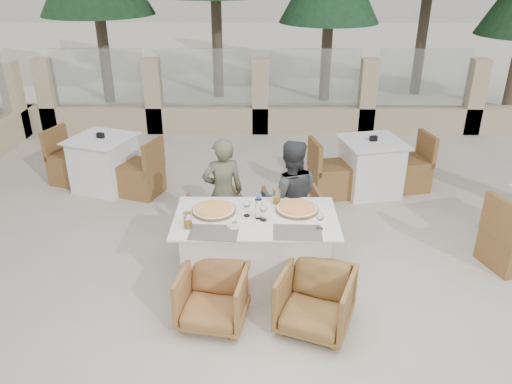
{
  "coord_description": "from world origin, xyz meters",
  "views": [
    {
      "loc": [
        -0.0,
        -4.39,
        3.08
      ],
      "look_at": [
        -0.04,
        0.2,
        0.9
      ],
      "focal_mm": 35.0,
      "sensor_mm": 36.0,
      "label": 1
    }
  ],
  "objects_px": {
    "wine_glass_corner": "(320,220)",
    "beer_glass_right": "(276,196)",
    "pizza_right": "(297,208)",
    "bg_table_a": "(104,163)",
    "armchair_near_right": "(315,300)",
    "diner_right": "(290,199)",
    "wine_glass_near": "(263,212)",
    "olive_dish": "(235,224)",
    "pizza_left": "(214,209)",
    "wine_glass_centre": "(247,207)",
    "armchair_far_left": "(218,218)",
    "armchair_near_left": "(213,296)",
    "diner_left": "(223,192)",
    "dining_table": "(256,251)",
    "beer_glass_left": "(188,220)",
    "armchair_far_right": "(293,217)",
    "bg_table_b": "(370,167)"
  },
  "relations": [
    {
      "from": "pizza_right",
      "to": "armchair_far_left",
      "type": "height_order",
      "value": "pizza_right"
    },
    {
      "from": "pizza_right",
      "to": "armchair_far_right",
      "type": "height_order",
      "value": "pizza_right"
    },
    {
      "from": "olive_dish",
      "to": "armchair_near_right",
      "type": "bearing_deg",
      "value": -34.08
    },
    {
      "from": "beer_glass_left",
      "to": "armchair_far_right",
      "type": "xyz_separation_m",
      "value": [
        1.06,
        1.08,
        -0.54
      ]
    },
    {
      "from": "pizza_left",
      "to": "wine_glass_centre",
      "type": "bearing_deg",
      "value": -13.64
    },
    {
      "from": "wine_glass_centre",
      "to": "armchair_far_left",
      "type": "bearing_deg",
      "value": 113.06
    },
    {
      "from": "dining_table",
      "to": "bg_table_a",
      "type": "xyz_separation_m",
      "value": [
        -2.2,
        2.33,
        0.0
      ]
    },
    {
      "from": "bg_table_a",
      "to": "pizza_left",
      "type": "bearing_deg",
      "value": -31.66
    },
    {
      "from": "dining_table",
      "to": "armchair_near_left",
      "type": "bearing_deg",
      "value": -122.04
    },
    {
      "from": "wine_glass_near",
      "to": "armchair_near_left",
      "type": "distance_m",
      "value": 0.92
    },
    {
      "from": "olive_dish",
      "to": "wine_glass_centre",
      "type": "bearing_deg",
      "value": 61.99
    },
    {
      "from": "wine_glass_near",
      "to": "armchair_far_left",
      "type": "distance_m",
      "value": 1.22
    },
    {
      "from": "dining_table",
      "to": "wine_glass_near",
      "type": "xyz_separation_m",
      "value": [
        0.07,
        -0.06,
        0.48
      ]
    },
    {
      "from": "bg_table_b",
      "to": "beer_glass_right",
      "type": "bearing_deg",
      "value": -137.54
    },
    {
      "from": "bg_table_b",
      "to": "wine_glass_corner",
      "type": "bearing_deg",
      "value": -123.9
    },
    {
      "from": "wine_glass_near",
      "to": "bg_table_a",
      "type": "xyz_separation_m",
      "value": [
        -2.27,
        2.4,
        -0.48
      ]
    },
    {
      "from": "pizza_left",
      "to": "wine_glass_centre",
      "type": "relative_size",
      "value": 2.37
    },
    {
      "from": "beer_glass_right",
      "to": "armchair_far_right",
      "type": "xyz_separation_m",
      "value": [
        0.22,
        0.56,
        -0.54
      ]
    },
    {
      "from": "armchair_near_left",
      "to": "diner_left",
      "type": "xyz_separation_m",
      "value": [
        0.0,
        1.43,
        0.37
      ]
    },
    {
      "from": "dining_table",
      "to": "armchair_far_left",
      "type": "relative_size",
      "value": 2.6
    },
    {
      "from": "pizza_left",
      "to": "armchair_far_left",
      "type": "xyz_separation_m",
      "value": [
        -0.03,
        0.77,
        -0.52
      ]
    },
    {
      "from": "armchair_near_left",
      "to": "diner_right",
      "type": "distance_m",
      "value": 1.48
    },
    {
      "from": "beer_glass_right",
      "to": "armchair_far_left",
      "type": "distance_m",
      "value": 1.04
    },
    {
      "from": "wine_glass_centre",
      "to": "bg_table_a",
      "type": "bearing_deg",
      "value": 132.47
    },
    {
      "from": "wine_glass_corner",
      "to": "beer_glass_right",
      "type": "bearing_deg",
      "value": 126.17
    },
    {
      "from": "armchair_far_left",
      "to": "wine_glass_corner",
      "type": "bearing_deg",
      "value": 111.84
    },
    {
      "from": "wine_glass_centre",
      "to": "armchair_far_left",
      "type": "relative_size",
      "value": 0.3
    },
    {
      "from": "beer_glass_left",
      "to": "armchair_near_left",
      "type": "relative_size",
      "value": 0.26
    },
    {
      "from": "beer_glass_left",
      "to": "armchair_near_right",
      "type": "height_order",
      "value": "beer_glass_left"
    },
    {
      "from": "pizza_right",
      "to": "beer_glass_right",
      "type": "xyz_separation_m",
      "value": [
        -0.2,
        0.16,
        0.05
      ]
    },
    {
      "from": "wine_glass_near",
      "to": "olive_dish",
      "type": "distance_m",
      "value": 0.3
    },
    {
      "from": "olive_dish",
      "to": "diner_right",
      "type": "distance_m",
      "value": 0.98
    },
    {
      "from": "diner_right",
      "to": "bg_table_b",
      "type": "relative_size",
      "value": 0.82
    },
    {
      "from": "dining_table",
      "to": "wine_glass_centre",
      "type": "bearing_deg",
      "value": 162.95
    },
    {
      "from": "wine_glass_near",
      "to": "beer_glass_right",
      "type": "xyz_separation_m",
      "value": [
        0.14,
        0.37,
        -0.01
      ]
    },
    {
      "from": "armchair_near_right",
      "to": "diner_right",
      "type": "bearing_deg",
      "value": 118.58
    },
    {
      "from": "wine_glass_corner",
      "to": "beer_glass_right",
      "type": "xyz_separation_m",
      "value": [
        -0.39,
        0.53,
        -0.01
      ]
    },
    {
      "from": "bg_table_b",
      "to": "bg_table_a",
      "type": "bearing_deg",
      "value": 166.83
    },
    {
      "from": "olive_dish",
      "to": "armchair_near_left",
      "type": "distance_m",
      "value": 0.69
    },
    {
      "from": "armchair_far_right",
      "to": "beer_glass_left",
      "type": "bearing_deg",
      "value": 36.93
    },
    {
      "from": "dining_table",
      "to": "wine_glass_corner",
      "type": "bearing_deg",
      "value": -20.67
    },
    {
      "from": "pizza_left",
      "to": "beer_glass_left",
      "type": "height_order",
      "value": "beer_glass_left"
    },
    {
      "from": "beer_glass_left",
      "to": "diner_left",
      "type": "bearing_deg",
      "value": 76.16
    },
    {
      "from": "diner_right",
      "to": "wine_glass_corner",
      "type": "bearing_deg",
      "value": 102.41
    },
    {
      "from": "wine_glass_corner",
      "to": "pizza_left",
      "type": "bearing_deg",
      "value": 161.87
    },
    {
      "from": "wine_glass_near",
      "to": "diner_right",
      "type": "relative_size",
      "value": 0.14
    },
    {
      "from": "olive_dish",
      "to": "armchair_near_left",
      "type": "bearing_deg",
      "value": -113.08
    },
    {
      "from": "wine_glass_near",
      "to": "armchair_near_right",
      "type": "height_order",
      "value": "wine_glass_near"
    },
    {
      "from": "pizza_right",
      "to": "bg_table_a",
      "type": "relative_size",
      "value": 0.26
    },
    {
      "from": "dining_table",
      "to": "wine_glass_corner",
      "type": "height_order",
      "value": "wine_glass_corner"
    }
  ]
}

